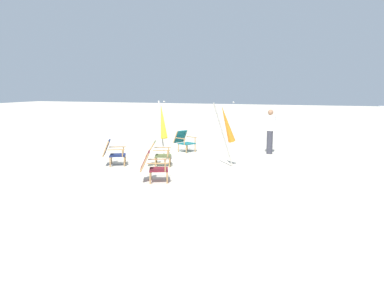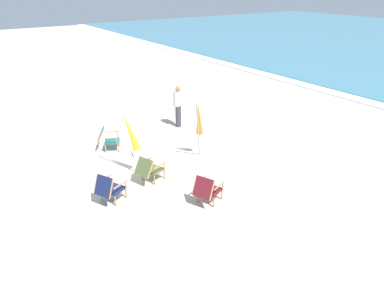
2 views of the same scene
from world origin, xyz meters
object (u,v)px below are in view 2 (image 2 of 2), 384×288
beach_chair_back_left (107,138)px  beach_chair_mid_center (207,189)px  beach_chair_front_left (109,188)px  umbrella_furled_orange (199,119)px  person_near_chairs (178,106)px  umbrella_furled_yellow (130,132)px  beach_chair_far_center (149,169)px

beach_chair_back_left → beach_chair_mid_center: bearing=10.0°
beach_chair_front_left → umbrella_furled_orange: size_ratio=0.43×
beach_chair_back_left → person_near_chairs: 3.24m
umbrella_furled_orange → umbrella_furled_yellow: bearing=-96.8°
beach_chair_far_center → beach_chair_mid_center: beach_chair_mid_center is taller
beach_chair_back_left → person_near_chairs: (-0.52, 3.17, 0.41)m
person_near_chairs → beach_chair_back_left: bearing=-80.7°
beach_chair_far_center → beach_chair_back_left: bearing=-177.4°
beach_chair_front_left → beach_chair_back_left: 3.37m
umbrella_furled_yellow → beach_chair_mid_center: bearing=17.6°
beach_chair_mid_center → beach_chair_front_left: bearing=-125.5°
beach_chair_front_left → person_near_chairs: (-3.65, 4.41, 0.41)m
beach_chair_far_center → beach_chair_mid_center: (1.84, 0.69, 0.01)m
beach_chair_far_center → beach_chair_mid_center: bearing=20.4°
beach_chair_front_left → beach_chair_far_center: beach_chair_front_left is taller
beach_chair_far_center → person_near_chairs: bearing=137.0°
beach_chair_far_center → person_near_chairs: (-3.27, 3.05, 0.42)m
umbrella_furled_yellow → umbrella_furled_orange: size_ratio=1.00×
beach_chair_front_left → person_near_chairs: person_near_chairs is taller
beach_chair_mid_center → person_near_chairs: bearing=155.2°
umbrella_furled_yellow → beach_chair_front_left: bearing=-46.2°
beach_chair_back_left → beach_chair_far_center: 2.75m
umbrella_furled_orange → person_near_chairs: 2.96m
person_near_chairs → umbrella_furled_orange: bearing=-19.4°
beach_chair_far_center → umbrella_furled_orange: size_ratio=0.46×
beach_chair_mid_center → umbrella_furled_orange: size_ratio=0.44×
beach_chair_front_left → umbrella_furled_yellow: 1.90m
umbrella_furled_yellow → person_near_chairs: 4.08m
umbrella_furled_yellow → person_near_chairs: size_ratio=1.24×
beach_chair_far_center → umbrella_furled_yellow: size_ratio=0.46×
beach_chair_front_left → person_near_chairs: bearing=129.6°
beach_chair_far_center → umbrella_furled_orange: bearing=103.9°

